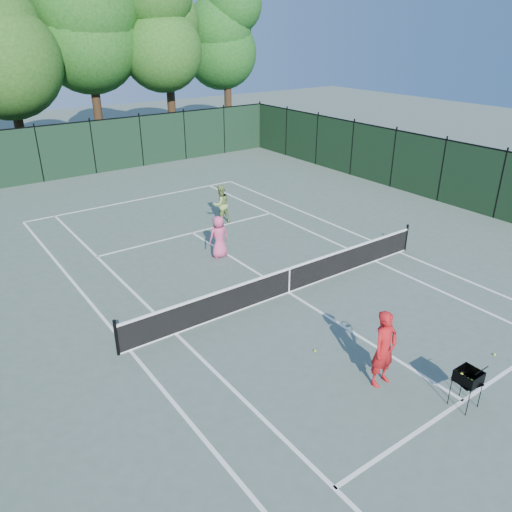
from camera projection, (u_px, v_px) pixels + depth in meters
ground at (289, 292)px, 16.27m from camera, size 90.00×90.00×0.00m
sideline_doubles_left at (130, 350)px, 13.36m from camera, size 0.10×23.77×0.01m
sideline_doubles_right at (399, 252)px, 19.19m from camera, size 0.10×23.77×0.01m
sideline_singles_left at (176, 334)px, 14.08m from camera, size 0.10×23.77×0.01m
sideline_singles_right at (375, 261)px, 18.46m from camera, size 0.10×23.77×0.01m
baseline_far at (139, 200)px, 25.03m from camera, size 10.97×0.10×0.01m
service_line_near at (463, 401)px, 11.56m from camera, size 8.23×0.10×0.01m
service_line_far at (193, 233)px, 20.99m from camera, size 8.23×0.10×0.01m
center_service_line at (289, 292)px, 16.27m from camera, size 0.10×12.80×0.01m
tennis_net at (289, 280)px, 16.07m from camera, size 11.69×0.09×1.06m
fence_far at (93, 148)px, 28.91m from camera, size 24.00×0.05×3.00m
fence_right at (500, 186)px, 22.02m from camera, size 0.05×36.00×3.00m
tree_2 at (1, 30)px, 27.51m from camera, size 6.00×6.00×12.40m
tree_3 at (84, 6)px, 30.00m from camera, size 7.00×7.00×14.45m
tree_4 at (166, 23)px, 32.50m from camera, size 6.20×6.20×12.97m
tree_5 at (226, 30)px, 35.71m from camera, size 5.80×5.80×12.23m
coach at (384, 349)px, 11.76m from camera, size 0.96×0.67×1.97m
player_pink at (219, 237)px, 18.49m from camera, size 0.82×0.56×1.61m
player_green at (221, 204)px, 21.72m from camera, size 0.86×0.68×1.72m
ball_hopper at (468, 377)px, 11.08m from camera, size 0.61×0.61×0.96m
loose_ball_near_cart at (495, 355)px, 13.13m from camera, size 0.07×0.07×0.07m
loose_ball_midcourt at (315, 351)px, 13.29m from camera, size 0.07×0.07×0.07m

